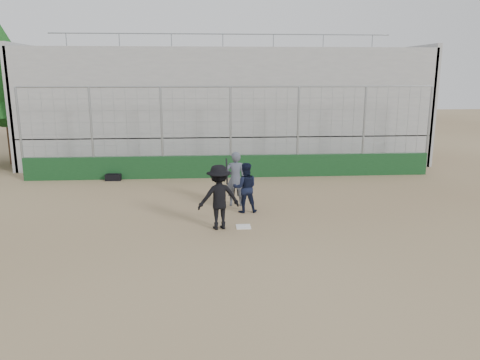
{
  "coord_description": "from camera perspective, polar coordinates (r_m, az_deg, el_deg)",
  "views": [
    {
      "loc": [
        -1.1,
        -13.5,
        4.58
      ],
      "look_at": [
        0.0,
        1.4,
        1.15
      ],
      "focal_mm": 35.0,
      "sensor_mm": 36.0,
      "label": 1
    }
  ],
  "objects": [
    {
      "name": "bleachers",
      "position": [
        25.53,
        -1.77,
        9.21
      ],
      "size": [
        20.25,
        6.7,
        6.98
      ],
      "color": "gray",
      "rests_on": "ground"
    },
    {
      "name": "batter_at_plate",
      "position": [
        13.93,
        -2.6,
        -2.08
      ],
      "size": [
        1.39,
        0.98,
        2.08
      ],
      "color": "black",
      "rests_on": "ground"
    },
    {
      "name": "tree_left",
      "position": [
        26.42,
        -26.77,
        11.17
      ],
      "size": [
        4.48,
        4.48,
        7.0
      ],
      "color": "#392315",
      "rests_on": "ground"
    },
    {
      "name": "catcher_crouched",
      "position": [
        15.62,
        0.63,
        -1.95
      ],
      "size": [
        0.84,
        0.66,
        1.15
      ],
      "color": "black",
      "rests_on": "ground"
    },
    {
      "name": "ground",
      "position": [
        14.3,
        0.42,
        -5.75
      ],
      "size": [
        90.0,
        90.0,
        0.0
      ],
      "primitive_type": "plane",
      "color": "brown",
      "rests_on": "ground"
    },
    {
      "name": "umpire",
      "position": [
        16.36,
        -0.56,
        -0.19
      ],
      "size": [
        0.73,
        0.51,
        1.74
      ],
      "primitive_type": "imported",
      "rotation": [
        0.0,
        0.0,
        3.08
      ],
      "color": "#494E5C",
      "rests_on": "ground"
    },
    {
      "name": "equipment_bag",
      "position": [
        21.07,
        -15.19,
        0.32
      ],
      "size": [
        0.68,
        0.31,
        0.32
      ],
      "color": "black",
      "rests_on": "ground"
    },
    {
      "name": "backstop",
      "position": [
        20.85,
        -1.14,
        2.92
      ],
      "size": [
        18.1,
        0.25,
        4.04
      ],
      "color": "#103517",
      "rests_on": "ground"
    },
    {
      "name": "home_plate",
      "position": [
        14.3,
        0.42,
        -5.71
      ],
      "size": [
        0.44,
        0.44,
        0.02
      ],
      "primitive_type": "cube",
      "color": "white",
      "rests_on": "ground"
    }
  ]
}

